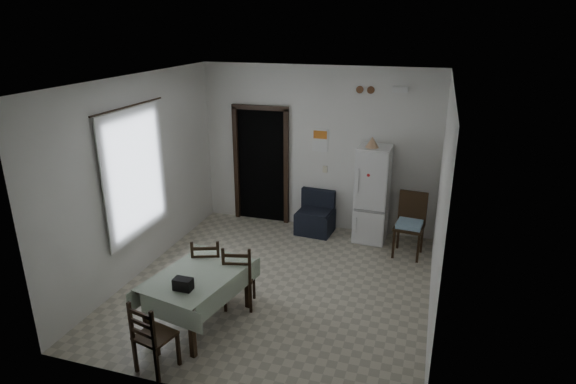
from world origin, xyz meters
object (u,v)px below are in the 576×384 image
at_px(corner_chair, 409,226).
at_px(dining_chair_far_left, 208,267).
at_px(dining_chair_near_head, 155,335).
at_px(dining_table, 199,298).
at_px(navy_seat, 315,213).
at_px(dining_chair_far_right, 239,275).
at_px(fridge, 372,194).

distance_m(corner_chair, dining_chair_far_left, 3.26).
bearing_deg(dining_chair_near_head, corner_chair, -110.57).
bearing_deg(dining_table, navy_seat, 88.09).
distance_m(navy_seat, dining_chair_far_right, 2.59).
height_order(fridge, corner_chair, fridge).
distance_m(corner_chair, dining_chair_far_right, 2.95).
height_order(fridge, dining_table, fridge).
height_order(dining_table, dining_chair_far_left, dining_chair_far_left).
bearing_deg(corner_chair, dining_chair_near_head, -118.01).
bearing_deg(navy_seat, corner_chair, -9.80).
height_order(fridge, navy_seat, fridge).
bearing_deg(fridge, dining_chair_far_right, -115.81).
bearing_deg(fridge, dining_chair_near_head, -111.36).
relative_size(dining_table, dining_chair_far_right, 1.46).
relative_size(navy_seat, dining_chair_far_left, 0.82).
bearing_deg(dining_table, dining_chair_near_head, -82.06).
xyz_separation_m(dining_chair_far_right, dining_chair_near_head, (-0.38, -1.43, -0.02)).
xyz_separation_m(fridge, corner_chair, (0.66, -0.42, -0.31)).
xyz_separation_m(dining_table, dining_chair_near_head, (-0.05, -0.91, 0.09)).
xyz_separation_m(corner_chair, dining_chair_far_right, (-2.03, -2.14, -0.06)).
xyz_separation_m(fridge, dining_chair_far_right, (-1.36, -2.56, -0.37)).
bearing_deg(dining_chair_far_right, navy_seat, -112.02).
bearing_deg(navy_seat, dining_table, -98.28).
bearing_deg(dining_chair_far_right, corner_chair, -147.02).
bearing_deg(dining_chair_far_left, dining_chair_far_right, 152.50).
distance_m(corner_chair, dining_chair_near_head, 4.30).
bearing_deg(corner_chair, fridge, 153.36).
relative_size(fridge, dining_chair_far_right, 1.83).
bearing_deg(dining_table, dining_chair_far_left, 116.48).
xyz_separation_m(dining_table, dining_chair_far_left, (-0.16, 0.57, 0.11)).
height_order(corner_chair, dining_chair_near_head, corner_chair).
height_order(dining_table, dining_chair_far_right, dining_chair_far_right).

